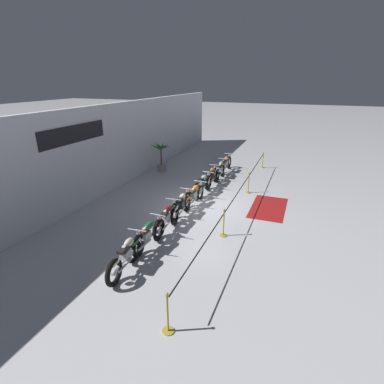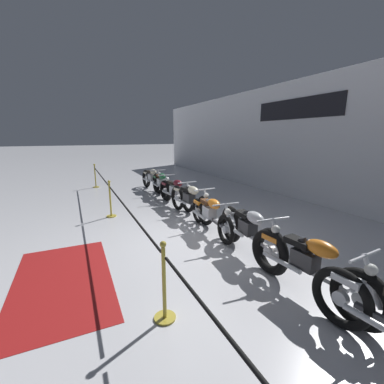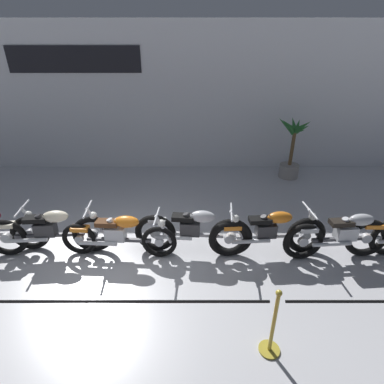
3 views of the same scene
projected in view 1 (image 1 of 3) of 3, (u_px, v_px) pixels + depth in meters
The scene contains 17 objects.
ground_plane at pixel (205, 206), 13.32m from camera, with size 120.00×120.00×0.00m, color silver.
back_wall at pixel (104, 150), 14.26m from camera, with size 28.00×0.29×4.20m.
motorcycle_cream_0 at pixel (127, 255), 8.72m from camera, with size 2.26×0.62×0.97m.
motorcycle_green_1 at pixel (147, 237), 9.77m from camera, with size 2.32×0.62×0.96m.
motorcycle_maroon_2 at pixel (167, 218), 11.06m from camera, with size 2.39×0.62×0.94m.
motorcycle_cream_3 at pixel (181, 205), 12.15m from camera, with size 2.35×0.62×0.96m.
motorcycle_orange_4 at pixel (194, 195), 13.27m from camera, with size 2.17×0.62×0.91m.
motorcycle_silver_5 at pixel (202, 185), 14.48m from camera, with size 2.21×0.62×0.97m.
motorcycle_orange_6 at pixel (212, 177), 15.70m from camera, with size 2.22×0.62×0.96m.
motorcycle_silver_7 at pixel (220, 170), 16.93m from camera, with size 2.40×0.62×0.95m.
motorcycle_orange_8 at pixel (226, 164), 17.99m from camera, with size 2.47×0.62×0.97m.
potted_palm_left_of_row at pixel (161, 158), 18.05m from camera, with size 0.90×1.15×1.78m.
stanchion_far_left at pixel (230, 207), 11.25m from camera, with size 14.13×0.28×1.05m.
stanchion_mid_left at pixel (223, 227), 10.66m from camera, with size 0.28×0.28×1.05m.
stanchion_mid_right at pixel (248, 186), 14.72m from camera, with size 0.28×0.28×1.05m.
stanchion_far_right at pixel (263, 162), 18.88m from camera, with size 0.28×0.28×1.05m.
floor_banner at pixel (268, 208), 13.12m from camera, with size 2.74×1.45×0.01m, color maroon.
Camera 1 is at (-11.64, -3.80, 5.31)m, focal length 28.00 mm.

